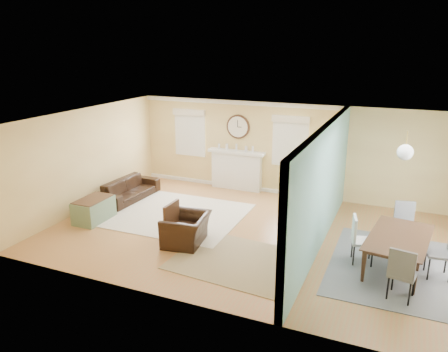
% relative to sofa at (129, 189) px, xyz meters
% --- Properties ---
extents(floor, '(9.00, 9.00, 0.00)m').
position_rel_sofa_xyz_m(floor, '(3.89, -0.87, -0.28)').
color(floor, '#A97D46').
rests_on(floor, ground).
extents(wall_back, '(9.00, 0.02, 2.60)m').
position_rel_sofa_xyz_m(wall_back, '(3.89, 2.13, 1.02)').
color(wall_back, tan).
rests_on(wall_back, ground).
extents(wall_front, '(9.00, 0.02, 2.60)m').
position_rel_sofa_xyz_m(wall_front, '(3.89, -3.87, 1.02)').
color(wall_front, tan).
rests_on(wall_front, ground).
extents(wall_left, '(0.02, 6.00, 2.60)m').
position_rel_sofa_xyz_m(wall_left, '(-0.61, -0.87, 1.02)').
color(wall_left, tan).
rests_on(wall_left, ground).
extents(ceiling, '(9.00, 6.00, 0.02)m').
position_rel_sofa_xyz_m(ceiling, '(3.89, -0.87, 2.32)').
color(ceiling, white).
rests_on(ceiling, wall_back).
extents(partition, '(0.17, 6.00, 2.60)m').
position_rel_sofa_xyz_m(partition, '(5.40, -0.59, 1.07)').
color(partition, tan).
rests_on(partition, ground).
extents(fireplace, '(1.70, 0.30, 1.17)m').
position_rel_sofa_xyz_m(fireplace, '(2.39, 2.01, 0.31)').
color(fireplace, white).
rests_on(fireplace, ground).
extents(wall_clock, '(0.70, 0.07, 0.70)m').
position_rel_sofa_xyz_m(wall_clock, '(2.39, 2.10, 1.57)').
color(wall_clock, '#4D3120').
rests_on(wall_clock, wall_back).
extents(window_left, '(1.05, 0.13, 1.42)m').
position_rel_sofa_xyz_m(window_left, '(0.84, 2.09, 1.38)').
color(window_left, white).
rests_on(window_left, wall_back).
extents(window_right, '(1.05, 0.13, 1.42)m').
position_rel_sofa_xyz_m(window_right, '(3.94, 2.09, 1.38)').
color(window_right, white).
rests_on(window_right, wall_back).
extents(pendant, '(0.30, 0.30, 0.55)m').
position_rel_sofa_xyz_m(pendant, '(6.89, -0.87, 1.92)').
color(pendant, gold).
rests_on(pendant, ceiling).
extents(rug_cream, '(3.29, 2.86, 0.02)m').
position_rel_sofa_xyz_m(rug_cream, '(1.76, -0.51, -0.27)').
color(rug_cream, beige).
rests_on(rug_cream, floor).
extents(rug_jute, '(2.55, 2.15, 0.01)m').
position_rel_sofa_xyz_m(rug_jute, '(4.04, -2.17, -0.28)').
color(rug_jute, tan).
rests_on(rug_jute, floor).
extents(rug_grey, '(2.49, 3.11, 0.01)m').
position_rel_sofa_xyz_m(rug_grey, '(7.01, -1.24, -0.28)').
color(rug_grey, slate).
rests_on(rug_grey, floor).
extents(sofa, '(0.85, 1.97, 0.56)m').
position_rel_sofa_xyz_m(sofa, '(0.00, 0.00, 0.00)').
color(sofa, black).
rests_on(sofa, floor).
extents(eames_chair, '(1.01, 1.12, 0.65)m').
position_rel_sofa_xyz_m(eames_chair, '(2.76, -1.86, 0.04)').
color(eames_chair, black).
rests_on(eames_chair, floor).
extents(green_chair, '(0.82, 0.83, 0.67)m').
position_rel_sofa_xyz_m(green_chair, '(4.43, 1.45, 0.05)').
color(green_chair, '#04743F').
rests_on(green_chair, floor).
extents(trunk, '(0.61, 0.99, 0.56)m').
position_rel_sofa_xyz_m(trunk, '(0.10, -1.61, -0.00)').
color(trunk, gray).
rests_on(trunk, floor).
extents(credenza, '(0.46, 1.36, 0.80)m').
position_rel_sofa_xyz_m(credenza, '(5.03, 0.44, 0.12)').
color(credenza, brown).
rests_on(credenza, floor).
extents(tv, '(0.27, 1.04, 0.59)m').
position_rel_sofa_xyz_m(tv, '(5.01, 0.44, 0.81)').
color(tv, black).
rests_on(tv, credenza).
extents(garden_stool, '(0.32, 0.32, 0.47)m').
position_rel_sofa_xyz_m(garden_stool, '(4.96, -0.55, -0.05)').
color(garden_stool, white).
rests_on(garden_stool, floor).
extents(potted_plant, '(0.47, 0.44, 0.42)m').
position_rel_sofa_xyz_m(potted_plant, '(4.96, -0.55, 0.40)').
color(potted_plant, '#337F33').
rests_on(potted_plant, garden_stool).
extents(dining_table, '(1.28, 2.00, 0.66)m').
position_rel_sofa_xyz_m(dining_table, '(7.01, -1.24, 0.05)').
color(dining_table, '#4D3120').
rests_on(dining_table, floor).
extents(dining_chair_n, '(0.48, 0.48, 0.93)m').
position_rel_sofa_xyz_m(dining_chair_n, '(7.05, -0.10, 0.26)').
color(dining_chair_n, slate).
rests_on(dining_chair_n, floor).
extents(dining_chair_s, '(0.50, 0.50, 0.96)m').
position_rel_sofa_xyz_m(dining_chair_s, '(7.08, -2.32, 0.28)').
color(dining_chair_s, slate).
rests_on(dining_chair_s, floor).
extents(dining_chair_w, '(0.50, 0.50, 0.95)m').
position_rel_sofa_xyz_m(dining_chair_w, '(6.33, -1.27, 0.28)').
color(dining_chair_w, white).
rests_on(dining_chair_w, floor).
extents(dining_chair_e, '(0.50, 0.50, 1.00)m').
position_rel_sofa_xyz_m(dining_chair_e, '(7.67, -1.30, 0.31)').
color(dining_chair_e, slate).
rests_on(dining_chair_e, floor).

